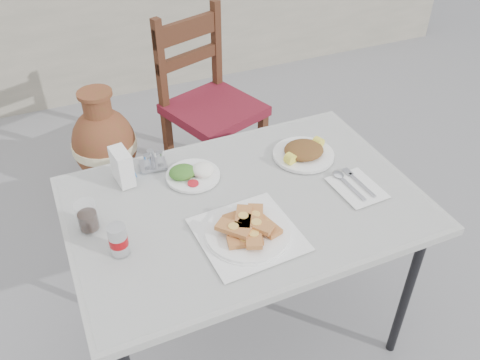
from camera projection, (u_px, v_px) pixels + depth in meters
name	position (u px, v px, depth m)	size (l,w,h in m)	color
ground	(240.00, 328.00, 2.31)	(80.00, 80.00, 0.00)	slate
cafe_table	(245.00, 212.00, 1.86)	(1.26, 0.86, 0.77)	black
pide_plate	(248.00, 228.00, 1.67)	(0.34, 0.34, 0.07)	white
salad_rice_plate	(192.00, 173.00, 1.93)	(0.21, 0.21, 0.05)	white
salad_chopped_plate	(304.00, 152.00, 2.03)	(0.25, 0.25, 0.05)	white
soda_can	(118.00, 240.00, 1.59)	(0.06, 0.06, 0.11)	silver
cola_glass	(88.00, 217.00, 1.69)	(0.07, 0.07, 0.10)	white
napkin_holder	(122.00, 167.00, 1.88)	(0.08, 0.12, 0.13)	white
condiment_caddy	(153.00, 162.00, 1.97)	(0.11, 0.09, 0.07)	#BABAC1
cutlery_napkin	(354.00, 185.00, 1.89)	(0.17, 0.22, 0.02)	white
chair	(209.00, 104.00, 2.84)	(0.58, 0.58, 1.03)	#3C1C10
terracotta_urn	(105.00, 145.00, 2.93)	(0.37, 0.37, 0.65)	brown
back_wall	(106.00, 15.00, 3.74)	(6.00, 0.25, 1.20)	#A99F8D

